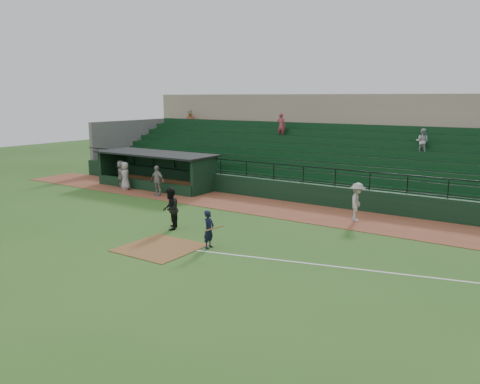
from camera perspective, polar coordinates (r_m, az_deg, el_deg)
The scene contains 12 objects.
ground at distance 21.30m, azimuth -7.54°, elevation -5.86°, with size 90.00×90.00×0.00m, color #2C551B.
warning_track at distance 27.59m, azimuth 3.47°, elevation -1.82°, with size 40.00×4.00×0.03m, color brown.
home_plate_dirt at distance 20.59m, azimuth -9.38°, elevation -6.47°, with size 3.00×3.00×0.03m, color brown.
foul_line at distance 18.41m, azimuth 14.44°, elevation -8.86°, with size 18.00×0.09×0.01m, color white.
stadium_structure at distance 34.68m, azimuth 10.62°, elevation 4.51°, with size 38.00×13.08×6.40m.
dugout at distance 34.36m, azimuth -9.34°, elevation 2.86°, with size 8.90×3.20×2.42m.
batter_at_plate at distance 20.14m, azimuth -3.68°, elevation -4.41°, with size 1.03×0.69×1.60m.
umpire at distance 23.10m, azimuth -8.19°, elevation -1.96°, with size 0.97×0.76×2.00m, color black.
runner at distance 24.98m, azimuth 13.60°, elevation -1.16°, with size 1.26×0.73×1.96m, color #ACA6A1.
dugout_player_a at distance 31.04m, azimuth -9.73°, elevation 1.32°, with size 1.13×0.47×1.92m, color gray.
dugout_player_b at distance 33.51m, azimuth -13.33°, elevation 1.86°, with size 0.91×0.60×1.87m, color #A8A49D.
dugout_player_c at distance 34.45m, azimuth -13.79°, elevation 2.09°, with size 1.74×0.55×1.87m, color #A7A29C.
Camera 1 is at (13.54, -15.24, 6.19)m, focal length 36.28 mm.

